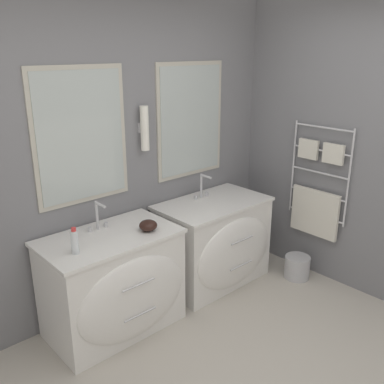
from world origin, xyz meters
name	(u,v)px	position (x,y,z in m)	size (l,w,h in m)	color
wall_back	(120,155)	(0.01, 1.79, 1.31)	(4.86, 0.15, 2.60)	slate
wall_right	(334,147)	(1.66, 0.79, 1.29)	(0.13, 3.64, 2.60)	slate
vanity_left	(115,283)	(-0.35, 1.40, 0.41)	(1.04, 0.68, 0.80)	white
vanity_right	(216,242)	(0.76, 1.40, 0.41)	(1.04, 0.68, 0.80)	white
faucet_left	(98,216)	(-0.35, 1.59, 0.92)	(0.17, 0.14, 0.23)	silver
faucet_right	(202,186)	(0.76, 1.59, 0.92)	(0.17, 0.14, 0.23)	silver
toiletry_bottle	(75,242)	(-0.67, 1.34, 0.89)	(0.05, 0.05, 0.19)	silver
amenity_bowl	(148,225)	(-0.07, 1.32, 0.85)	(0.14, 0.14, 0.08)	black
waste_bin	(297,266)	(1.40, 0.91, 0.12)	(0.24, 0.24, 0.22)	#B7B7BC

